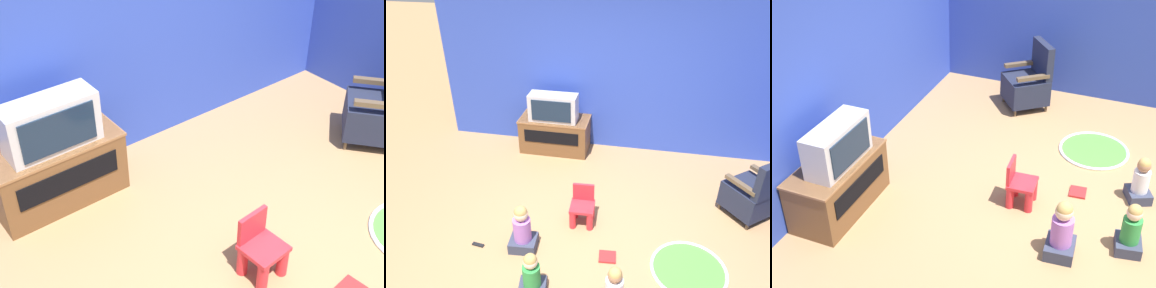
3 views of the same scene
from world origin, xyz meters
The scene contains 11 objects.
ground_plane centered at (0.00, 0.00, 0.00)m, with size 30.00×30.00×0.00m, color #9E754C.
wall_back centered at (-0.16, 2.48, 1.36)m, with size 5.69×0.12×2.72m.
tv_cabinet centered at (-1.01, 2.13, 0.31)m, with size 1.16×0.55×0.59m.
television centered at (-1.01, 2.07, 0.82)m, with size 0.78×0.31×0.45m.
black_armchair centered at (1.94, 0.94, 0.36)m, with size 0.76×0.76×0.94m.
yellow_kid_chair centered at (-0.21, 0.39, 0.21)m, with size 0.32×0.31×0.52m.
play_mat centered at (1.11, -0.17, 0.01)m, with size 0.87×0.87×0.04m.
child_watching_left centered at (-0.82, -0.20, 0.27)m, with size 0.34×0.30×0.62m.
child_watching_right centered at (-0.52, -0.80, 0.24)m, with size 0.32×0.29×0.55m.
book centered at (0.19, -0.16, 0.01)m, with size 0.21×0.20×0.02m.
remote_control centered at (-1.38, -0.28, 0.01)m, with size 0.15×0.06×0.02m.
Camera 2 is at (0.46, -3.29, 3.36)m, focal length 35.00 mm.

